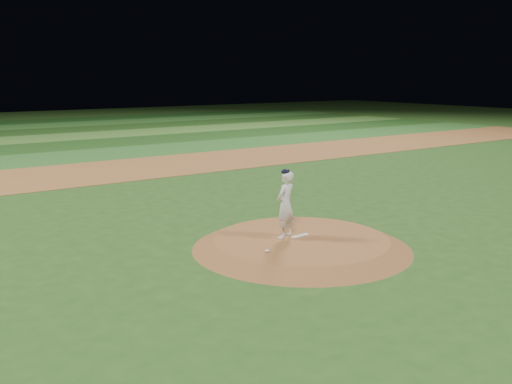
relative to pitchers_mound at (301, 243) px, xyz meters
name	(u,v)px	position (x,y,z in m)	size (l,w,h in m)	color
ground	(301,248)	(0.00, 0.00, -0.12)	(120.00, 120.00, 0.00)	#274F19
infield_dirt_band	(104,171)	(0.00, 14.00, -0.12)	(70.00, 6.00, 0.02)	#975C2E
outfield_stripe_0	(67,157)	(0.00, 19.50, -0.12)	(70.00, 5.00, 0.02)	#2C6725
outfield_stripe_1	(41,147)	(0.00, 24.50, -0.12)	(70.00, 5.00, 0.02)	#1D4817
outfield_stripe_2	(21,140)	(0.00, 29.50, -0.12)	(70.00, 5.00, 0.02)	#437A2C
outfield_stripe_3	(5,133)	(0.00, 34.50, -0.12)	(70.00, 5.00, 0.02)	#1E4616
pitchers_mound	(301,243)	(0.00, 0.00, 0.00)	(5.50, 5.50, 0.25)	brown
pitching_rubber	(300,236)	(0.08, 0.15, 0.14)	(0.53, 0.13, 0.03)	silver
rosin_bag	(267,251)	(-1.37, -0.43, 0.16)	(0.11, 0.11, 0.06)	white
pitcher_on_mound	(285,204)	(-0.28, 0.30, 0.99)	(0.73, 0.61, 1.76)	white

